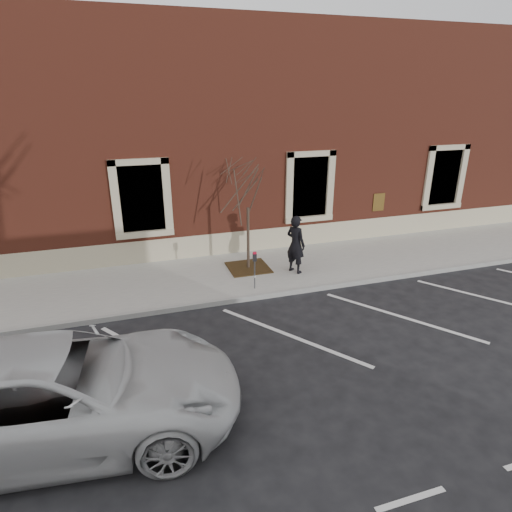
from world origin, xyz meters
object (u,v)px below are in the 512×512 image
object	(u,v)px
white_truck	(58,392)
sapling	(248,190)
man	(296,244)
parking_meter	(255,263)

from	to	relation	value
white_truck	sapling	bearing A→B (deg)	-35.23
man	parking_meter	xyz separation A→B (m)	(-1.64, -0.81, -0.14)
man	parking_meter	distance (m)	1.84
sapling	white_truck	bearing A→B (deg)	-131.22
sapling	white_truck	xyz separation A→B (m)	(-5.19, -5.93, -1.92)
sapling	parking_meter	bearing A→B (deg)	-99.93
white_truck	parking_meter	bearing A→B (deg)	-42.45
man	white_truck	size ratio (longest dim) A/B	0.30
man	parking_meter	size ratio (longest dim) A/B	1.63
white_truck	man	bearing A→B (deg)	-45.73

